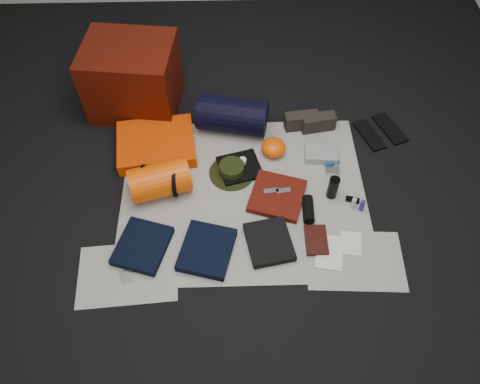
{
  "coord_description": "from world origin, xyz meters",
  "views": [
    {
      "loc": [
        -0.07,
        -1.78,
        2.51
      ],
      "look_at": [
        -0.03,
        -0.05,
        0.1
      ],
      "focal_mm": 35.0,
      "sensor_mm": 36.0,
      "label": 1
    }
  ],
  "objects_px": {
    "red_cabinet": "(133,77)",
    "paperback_book": "(316,240)",
    "sleeping_pad": "(156,144)",
    "navy_duffel": "(232,115)",
    "stuff_sack": "(160,180)",
    "water_bottle": "(333,188)",
    "compact_camera": "(332,172)"
  },
  "relations": [
    {
      "from": "red_cabinet",
      "to": "paperback_book",
      "type": "height_order",
      "value": "red_cabinet"
    },
    {
      "from": "red_cabinet",
      "to": "water_bottle",
      "type": "relative_size",
      "value": 3.64
    },
    {
      "from": "compact_camera",
      "to": "paperback_book",
      "type": "bearing_deg",
      "value": -103.37
    },
    {
      "from": "stuff_sack",
      "to": "water_bottle",
      "type": "height_order",
      "value": "stuff_sack"
    },
    {
      "from": "red_cabinet",
      "to": "paperback_book",
      "type": "bearing_deg",
      "value": -38.93
    },
    {
      "from": "navy_duffel",
      "to": "compact_camera",
      "type": "relative_size",
      "value": 5.18
    },
    {
      "from": "water_bottle",
      "to": "compact_camera",
      "type": "xyz_separation_m",
      "value": [
        0.03,
        0.18,
        -0.07
      ]
    },
    {
      "from": "red_cabinet",
      "to": "navy_duffel",
      "type": "relative_size",
      "value": 1.27
    },
    {
      "from": "navy_duffel",
      "to": "compact_camera",
      "type": "height_order",
      "value": "navy_duffel"
    },
    {
      "from": "compact_camera",
      "to": "paperback_book",
      "type": "relative_size",
      "value": 0.46
    },
    {
      "from": "compact_camera",
      "to": "paperback_book",
      "type": "height_order",
      "value": "compact_camera"
    },
    {
      "from": "red_cabinet",
      "to": "stuff_sack",
      "type": "xyz_separation_m",
      "value": [
        0.24,
        -0.83,
        -0.14
      ]
    },
    {
      "from": "red_cabinet",
      "to": "sleeping_pad",
      "type": "relative_size",
      "value": 1.18
    },
    {
      "from": "paperback_book",
      "to": "stuff_sack",
      "type": "bearing_deg",
      "value": 157.75
    },
    {
      "from": "navy_duffel",
      "to": "water_bottle",
      "type": "distance_m",
      "value": 0.89
    },
    {
      "from": "sleeping_pad",
      "to": "navy_duffel",
      "type": "xyz_separation_m",
      "value": [
        0.54,
        0.19,
        0.08
      ]
    },
    {
      "from": "navy_duffel",
      "to": "paperback_book",
      "type": "distance_m",
      "value": 1.09
    },
    {
      "from": "navy_duffel",
      "to": "water_bottle",
      "type": "relative_size",
      "value": 2.86
    },
    {
      "from": "stuff_sack",
      "to": "water_bottle",
      "type": "relative_size",
      "value": 2.25
    },
    {
      "from": "paperback_book",
      "to": "water_bottle",
      "type": "bearing_deg",
      "value": 68.32
    },
    {
      "from": "red_cabinet",
      "to": "navy_duffel",
      "type": "xyz_separation_m",
      "value": [
        0.71,
        -0.28,
        -0.13
      ]
    },
    {
      "from": "red_cabinet",
      "to": "water_bottle",
      "type": "bearing_deg",
      "value": -26.81
    },
    {
      "from": "red_cabinet",
      "to": "sleeping_pad",
      "type": "distance_m",
      "value": 0.54
    },
    {
      "from": "paperback_book",
      "to": "navy_duffel",
      "type": "bearing_deg",
      "value": 117.83
    },
    {
      "from": "red_cabinet",
      "to": "sleeping_pad",
      "type": "height_order",
      "value": "red_cabinet"
    },
    {
      "from": "stuff_sack",
      "to": "paperback_book",
      "type": "distance_m",
      "value": 1.06
    },
    {
      "from": "navy_duffel",
      "to": "compact_camera",
      "type": "distance_m",
      "value": 0.81
    },
    {
      "from": "stuff_sack",
      "to": "navy_duffel",
      "type": "relative_size",
      "value": 0.78
    },
    {
      "from": "red_cabinet",
      "to": "paperback_book",
      "type": "relative_size",
      "value": 3.02
    },
    {
      "from": "stuff_sack",
      "to": "navy_duffel",
      "type": "height_order",
      "value": "navy_duffel"
    },
    {
      "from": "navy_duffel",
      "to": "water_bottle",
      "type": "bearing_deg",
      "value": -32.33
    },
    {
      "from": "sleeping_pad",
      "to": "navy_duffel",
      "type": "distance_m",
      "value": 0.57
    }
  ]
}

